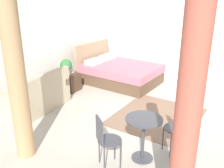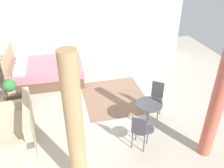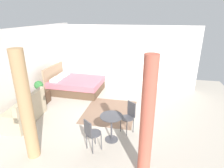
{
  "view_description": "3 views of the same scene",
  "coord_description": "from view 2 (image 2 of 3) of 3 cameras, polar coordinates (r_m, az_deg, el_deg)",
  "views": [
    {
      "loc": [
        -4.71,
        -1.86,
        2.6
      ],
      "look_at": [
        -0.25,
        0.99,
        0.65
      ],
      "focal_mm": 40.52,
      "sensor_mm": 36.0,
      "label": 1
    },
    {
      "loc": [
        -5.34,
        1.44,
        3.75
      ],
      "look_at": [
        -0.29,
        0.14,
        0.63
      ],
      "focal_mm": 37.56,
      "sensor_mm": 36.0,
      "label": 2
    },
    {
      "loc": [
        -5.59,
        -1.27,
        3.19
      ],
      "look_at": [
        0.77,
        0.06,
        0.75
      ],
      "focal_mm": 29.93,
      "sensor_mm": 36.0,
      "label": 3
    }
  ],
  "objects": [
    {
      "name": "balcony_table",
      "position": [
        5.36,
        8.85,
        -6.75
      ],
      "size": [
        0.59,
        0.59,
        0.74
      ],
      "color": "#3F3F44",
      "rests_on": "ground"
    },
    {
      "name": "wall_right",
      "position": [
        8.5,
        -4.2,
        14.59
      ],
      "size": [
        0.12,
        6.56,
        2.75
      ],
      "primitive_type": "cube",
      "color": "silver",
      "rests_on": "ground"
    },
    {
      "name": "cafe_chair_near_window",
      "position": [
        4.86,
        6.77,
        -10.87
      ],
      "size": [
        0.52,
        0.52,
        0.86
      ],
      "color": "#3F3F44",
      "rests_on": "ground"
    },
    {
      "name": "couch",
      "position": [
        5.53,
        -22.15,
        -10.48
      ],
      "size": [
        1.61,
        0.93,
        0.9
      ],
      "color": "tan",
      "rests_on": "ground"
    },
    {
      "name": "curtain_right",
      "position": [
        3.81,
        -9.13,
        -9.9
      ],
      "size": [
        0.29,
        0.29,
        2.57
      ],
      "color": "tan",
      "rests_on": "ground"
    },
    {
      "name": "ground_plane",
      "position": [
        6.69,
        0.58,
        -3.31
      ],
      "size": [
        8.38,
        9.56,
        0.02
      ],
      "primitive_type": "cube",
      "color": "#B2A899"
    },
    {
      "name": "vase",
      "position": [
        6.59,
        -23.2,
        -0.43
      ],
      "size": [
        0.09,
        0.09,
        0.23
      ],
      "color": "silver",
      "rests_on": "nightstand"
    },
    {
      "name": "cafe_chair_near_couch",
      "position": [
        5.86,
        10.72,
        -2.93
      ],
      "size": [
        0.51,
        0.51,
        0.9
      ],
      "color": "#3F3F44",
      "rests_on": "ground"
    },
    {
      "name": "nightstand",
      "position": [
        6.66,
        -22.5,
        -3.55
      ],
      "size": [
        0.43,
        0.45,
        0.48
      ],
      "color": "#473323",
      "rests_on": "ground"
    },
    {
      "name": "area_rug",
      "position": [
        6.7,
        0.61,
        -3.12
      ],
      "size": [
        1.95,
        1.72,
        0.01
      ],
      "primitive_type": "cube",
      "color": "#7F604C",
      "rests_on": "ground"
    },
    {
      "name": "potted_plant",
      "position": [
        6.34,
        -23.62,
        -0.48
      ],
      "size": [
        0.32,
        0.32,
        0.43
      ],
      "color": "tan",
      "rests_on": "nightstand"
    },
    {
      "name": "curtain_left",
      "position": [
        4.69,
        24.32,
        -3.94
      ],
      "size": [
        0.26,
        0.26,
        2.57
      ],
      "color": "#C15B47",
      "rests_on": "ground"
    },
    {
      "name": "bed",
      "position": [
        7.66,
        -15.84,
        2.91
      ],
      "size": [
        1.64,
        2.21,
        1.11
      ],
      "color": "brown",
      "rests_on": "ground"
    }
  ]
}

